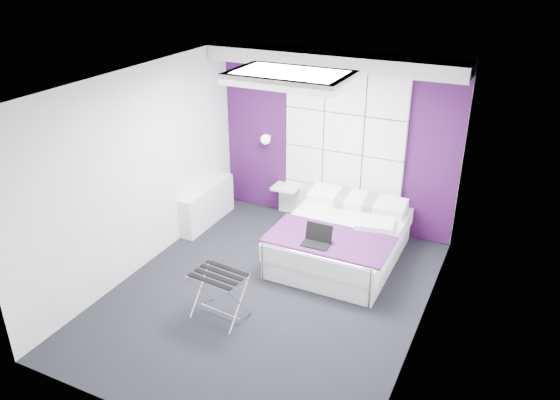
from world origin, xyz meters
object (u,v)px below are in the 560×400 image
(wall_lamp, at_px, (267,139))
(laptop, at_px, (318,239))
(radiator, at_px, (207,205))
(bed, at_px, (341,240))
(nightstand, at_px, (286,188))
(luggage_rack, at_px, (220,295))

(wall_lamp, xyz_separation_m, laptop, (1.46, -1.49, -0.63))
(radiator, height_order, laptop, laptop)
(bed, xyz_separation_m, laptop, (-0.09, -0.63, 0.31))
(radiator, xyz_separation_m, nightstand, (0.98, 0.72, 0.19))
(nightstand, bearing_deg, radiator, -143.74)
(wall_lamp, distance_m, laptop, 2.18)
(bed, bearing_deg, radiator, 177.30)
(nightstand, height_order, laptop, laptop)
(luggage_rack, height_order, laptop, laptop)
(wall_lamp, distance_m, bed, 2.01)
(radiator, bearing_deg, laptop, -19.26)
(bed, bearing_deg, luggage_rack, -113.61)
(nightstand, xyz_separation_m, laptop, (1.12, -1.45, 0.10))
(radiator, height_order, bed, bed)
(laptop, bearing_deg, luggage_rack, -121.62)
(radiator, bearing_deg, nightstand, 36.26)
(radiator, distance_m, laptop, 2.24)
(wall_lamp, distance_m, radiator, 1.35)
(wall_lamp, relative_size, nightstand, 0.38)
(luggage_rack, bearing_deg, bed, 72.14)
(luggage_rack, bearing_deg, laptop, 65.04)
(nightstand, relative_size, laptop, 1.16)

